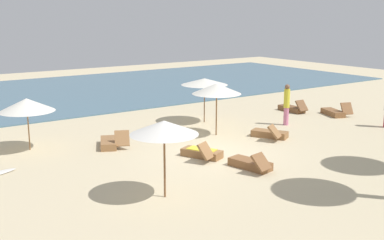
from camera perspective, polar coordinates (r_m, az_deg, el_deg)
ground_plane at (r=18.01m, az=2.78°, el=-4.06°), size 60.00×60.00×0.00m
ocean_water at (r=32.82m, az=-15.65°, el=3.13°), size 48.00×16.00×0.06m
umbrella_0 at (r=19.16m, az=-19.16°, el=1.72°), size 2.10×2.10×2.03m
umbrella_1 at (r=22.85m, az=1.50°, el=4.61°), size 2.24×2.24×2.15m
umbrella_2 at (r=13.31m, az=-3.36°, el=-0.91°), size 1.95×1.95×2.26m
umbrella_3 at (r=20.36m, az=2.96°, el=3.76°), size 2.11×2.11×2.26m
lounger_0 at (r=26.23m, az=11.93°, el=1.35°), size 0.62×1.69×0.70m
lounger_1 at (r=19.16m, az=-9.80°, el=-2.68°), size 1.22×1.75×0.72m
lounger_2 at (r=17.50m, az=1.22°, el=-3.95°), size 1.22×1.76×0.71m
lounger_3 at (r=25.77m, az=16.65°, el=0.89°), size 1.13×1.75×0.73m
lounger_4 at (r=20.55m, az=9.31°, el=-1.63°), size 1.30×1.77×0.69m
lounger_5 at (r=16.39m, az=7.09°, el=-5.23°), size 0.91×1.78×0.67m
person_2 at (r=22.85m, az=11.25°, el=1.91°), size 0.33×0.33×1.95m
dog at (r=19.80m, az=-2.83°, el=-2.00°), size 0.36×0.73×0.33m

